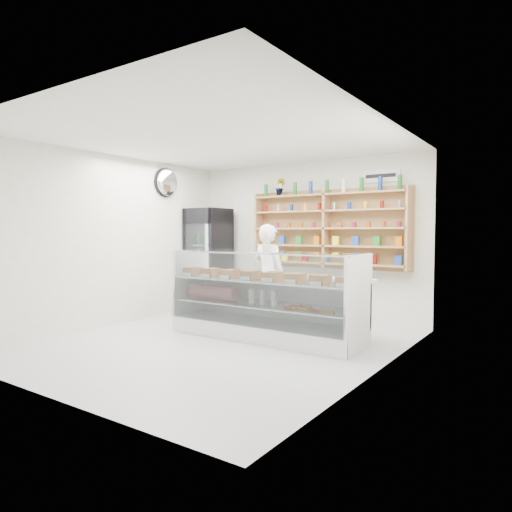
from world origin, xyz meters
The scene contains 8 objects.
room centered at (0.00, 0.00, 1.40)m, with size 5.00×5.00×5.00m.
display_counter centered at (0.36, 0.62, 0.35)m, with size 2.89×0.86×1.26m.
shop_worker centered at (-0.06, 1.36, 0.83)m, with size 0.61×0.40×1.66m, color silver.
drinks_cooler centered at (-1.85, 1.97, 1.00)m, with size 0.73×0.71×1.99m.
wall_shelving centered at (0.50, 2.34, 1.59)m, with size 2.84×0.28×1.33m.
potted_plant centered at (-0.44, 2.34, 2.35)m, with size 0.17×0.14×0.32m, color #1E6626.
security_mirror centered at (-2.17, 1.20, 2.45)m, with size 0.15×0.50×0.50m, color silver.
wall_sign centered at (1.40, 2.47, 2.45)m, with size 0.62×0.03×0.20m, color white.
Camera 1 is at (3.94, -4.84, 1.54)m, focal length 32.00 mm.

